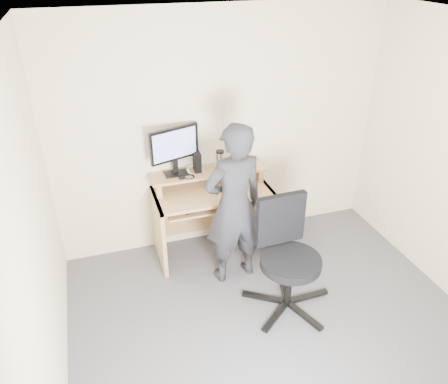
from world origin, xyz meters
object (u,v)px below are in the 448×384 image
desk (211,204)px  monitor (175,147)px  person (234,206)px  office_chair (287,252)px

desk → monitor: 0.75m
person → desk: bearing=-89.4°
office_chair → person: person is taller
desk → monitor: (-0.33, 0.09, 0.66)m
monitor → person: bearing=-74.7°
monitor → person: size_ratio=0.31×
desk → person: bearing=-82.0°
office_chair → person: 0.65m
monitor → person: person is taller
desk → person: (0.07, -0.53, 0.27)m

